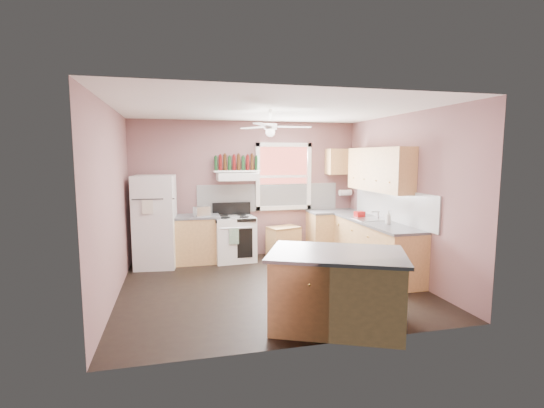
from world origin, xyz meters
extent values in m
plane|color=black|center=(0.00, 0.00, 0.00)|extent=(4.50, 4.50, 0.00)
plane|color=white|center=(0.00, 0.00, 2.70)|extent=(4.50, 4.50, 0.00)
cube|color=#7C5554|center=(0.00, 2.02, 1.35)|extent=(4.50, 0.05, 2.70)
cube|color=#7C5554|center=(2.27, 0.00, 1.35)|extent=(0.05, 4.00, 2.70)
cube|color=#7C5554|center=(-2.27, 0.00, 1.35)|extent=(0.05, 4.00, 2.70)
cube|color=white|center=(0.45, 1.99, 1.18)|extent=(2.90, 0.03, 0.55)
cube|color=white|center=(2.23, 0.30, 1.18)|extent=(0.03, 2.60, 0.55)
cube|color=maroon|center=(0.75, 1.98, 1.60)|extent=(1.00, 0.02, 1.20)
cube|color=white|center=(0.75, 1.96, 1.60)|extent=(1.16, 0.07, 1.36)
cube|color=white|center=(-1.77, 1.57, 0.83)|extent=(0.78, 0.76, 1.67)
cube|color=#AC7E47|center=(-1.06, 1.70, 0.43)|extent=(0.90, 0.60, 0.86)
cube|color=#515154|center=(-1.06, 1.70, 0.88)|extent=(0.92, 0.62, 0.04)
cube|color=silver|center=(-0.94, 1.57, 0.99)|extent=(0.32, 0.26, 0.18)
cube|color=white|center=(-0.33, 1.64, 0.43)|extent=(0.80, 0.69, 0.86)
cube|color=white|center=(-0.23, 1.75, 1.62)|extent=(0.78, 0.50, 0.14)
cube|color=white|center=(-0.23, 1.87, 1.72)|extent=(0.90, 0.26, 0.03)
cube|color=#AC7E47|center=(0.69, 1.72, 0.30)|extent=(0.70, 0.57, 0.61)
cube|color=#AC7E47|center=(1.75, 1.70, 0.43)|extent=(1.00, 0.60, 0.86)
cube|color=#AC7E47|center=(1.95, 0.30, 0.43)|extent=(0.60, 2.20, 0.86)
cube|color=#515154|center=(1.75, 1.70, 0.88)|extent=(1.02, 0.62, 0.04)
cube|color=#515154|center=(1.94, 0.30, 0.88)|extent=(0.62, 2.22, 0.04)
cube|color=silver|center=(1.94, 0.50, 0.90)|extent=(0.55, 0.45, 0.03)
cylinder|color=silver|center=(2.10, 0.50, 0.97)|extent=(0.03, 0.03, 0.14)
cube|color=#AC7E47|center=(2.08, 0.50, 1.78)|extent=(0.33, 1.80, 0.76)
cube|color=#AC7E47|center=(1.95, 1.83, 1.90)|extent=(0.60, 0.33, 0.52)
cylinder|color=white|center=(2.07, 1.86, 1.25)|extent=(0.26, 0.12, 0.12)
cube|color=#AC7E47|center=(0.41, -1.60, 0.43)|extent=(1.73, 1.46, 0.86)
cube|color=#515154|center=(0.41, -1.60, 0.88)|extent=(1.84, 1.57, 0.04)
cylinder|color=white|center=(0.00, 0.00, 2.45)|extent=(0.20, 0.20, 0.08)
imported|color=silver|center=(1.98, -0.04, 1.01)|extent=(0.11, 0.11, 0.23)
cube|color=#AD0E0E|center=(1.89, 0.82, 0.95)|extent=(0.20, 0.15, 0.10)
cylinder|color=#143819|center=(-0.63, 1.87, 1.87)|extent=(0.06, 0.06, 0.27)
cylinder|color=#590F0F|center=(-0.54, 1.87, 1.88)|extent=(0.06, 0.06, 0.29)
cylinder|color=#3F230F|center=(-0.45, 1.87, 1.89)|extent=(0.06, 0.06, 0.31)
cylinder|color=#143819|center=(-0.36, 1.87, 1.87)|extent=(0.06, 0.06, 0.27)
cylinder|color=#590F0F|center=(-0.27, 1.87, 1.88)|extent=(0.06, 0.06, 0.29)
cylinder|color=#3F230F|center=(-0.19, 1.87, 1.89)|extent=(0.06, 0.06, 0.31)
cylinder|color=#143819|center=(-0.10, 1.87, 1.87)|extent=(0.06, 0.06, 0.27)
cylinder|color=#590F0F|center=(-0.01, 1.87, 1.88)|extent=(0.06, 0.06, 0.29)
cylinder|color=#3F230F|center=(0.08, 1.87, 1.89)|extent=(0.06, 0.06, 0.31)
cylinder|color=#143819|center=(0.17, 1.87, 1.87)|extent=(0.06, 0.06, 0.27)
camera|label=1|loc=(-1.39, -5.78, 2.01)|focal=26.00mm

